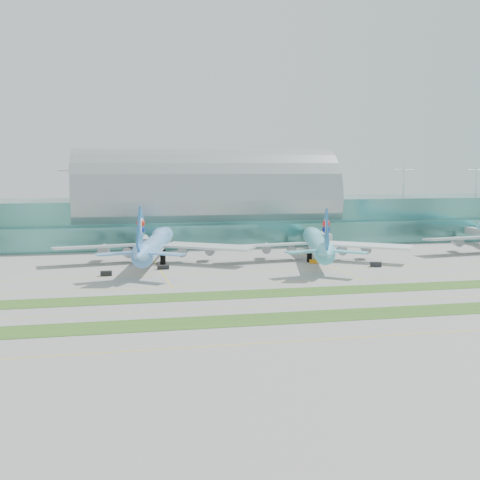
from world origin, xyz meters
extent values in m
plane|color=gray|center=(0.00, 0.00, 0.00)|extent=(700.00, 700.00, 0.00)
cube|color=#3D7A75|center=(0.00, 130.00, 10.00)|extent=(340.00, 42.00, 20.00)
cube|color=#3D7A75|center=(0.00, 106.00, 5.00)|extent=(340.00, 8.00, 10.00)
ellipsoid|color=#9EA5A8|center=(0.00, 130.00, 20.00)|extent=(340.00, 46.20, 16.17)
cylinder|color=white|center=(0.00, 130.00, 28.00)|extent=(0.80, 0.80, 16.00)
cube|color=#B2B7B7|center=(-31.00, 95.00, 5.50)|extent=(3.50, 22.00, 3.00)
cylinder|color=black|center=(-31.00, 85.00, 2.00)|extent=(1.00, 1.00, 4.00)
cube|color=#B2B7B7|center=(44.00, 95.00, 5.50)|extent=(3.50, 22.00, 3.00)
cylinder|color=black|center=(44.00, 85.00, 2.00)|extent=(1.00, 1.00, 4.00)
cube|color=#B2B7B7|center=(119.00, 95.00, 5.50)|extent=(3.50, 22.00, 3.00)
cube|color=#2D591E|center=(0.00, -28.00, 0.04)|extent=(420.00, 12.00, 0.08)
cube|color=#2D591E|center=(0.00, 2.00, 0.04)|extent=(420.00, 12.00, 0.08)
cube|color=yellow|center=(0.00, -48.00, 0.01)|extent=(420.00, 0.35, 0.01)
cube|color=yellow|center=(0.00, -14.00, 0.01)|extent=(420.00, 0.35, 0.01)
cube|color=yellow|center=(0.00, 18.00, 0.01)|extent=(420.00, 0.35, 0.01)
cube|color=yellow|center=(0.00, 40.00, 0.01)|extent=(420.00, 0.35, 0.01)
cylinder|color=#6BA7EB|center=(-28.98, 67.11, 6.71)|extent=(21.43, 68.10, 6.82)
ellipsoid|color=#6BA7EB|center=(-24.85, 85.77, 8.59)|extent=(10.82, 21.66, 4.86)
cone|color=#6BA7EB|center=(-21.03, 103.00, 6.71)|extent=(7.85, 6.85, 6.82)
cone|color=#6BA7EB|center=(-37.31, 29.51, 8.03)|extent=(8.47, 11.07, 6.48)
cube|color=silver|center=(-48.80, 69.25, 6.27)|extent=(33.93, 13.63, 1.34)
cylinder|color=gray|center=(-42.68, 73.98, 3.96)|extent=(4.96, 6.72, 3.74)
cube|color=silver|center=(-10.11, 60.68, 6.27)|extent=(31.91, 25.53, 1.34)
cylinder|color=gray|center=(-13.66, 67.55, 3.96)|extent=(4.96, 6.72, 3.74)
cube|color=#2868B3|center=(-36.84, 31.65, 14.97)|extent=(3.77, 14.27, 15.87)
cylinder|color=white|center=(-36.60, 32.73, 16.62)|extent=(2.11, 5.37, 5.28)
cylinder|color=black|center=(-23.37, 92.43, 1.65)|extent=(1.98, 1.98, 3.30)
cylinder|color=black|center=(-33.16, 63.53, 1.65)|extent=(1.98, 1.98, 3.30)
cylinder|color=black|center=(-26.71, 62.10, 1.65)|extent=(1.98, 1.98, 3.30)
cylinder|color=#66CEE0|center=(30.61, 59.72, 6.40)|extent=(22.78, 64.52, 6.50)
ellipsoid|color=#66CEE0|center=(35.22, 77.32, 8.18)|extent=(10.99, 20.68, 4.63)
cone|color=#66CEE0|center=(39.49, 93.59, 6.40)|extent=(7.62, 6.72, 6.50)
cone|color=#66CEE0|center=(21.29, 24.22, 7.65)|extent=(8.37, 10.69, 6.17)
cube|color=white|center=(11.82, 62.48, 5.98)|extent=(32.20, 11.83, 1.28)
cylinder|color=gray|center=(17.82, 66.76, 3.77)|extent=(4.91, 6.48, 3.56)
cube|color=white|center=(48.33, 52.90, 5.98)|extent=(29.93, 25.13, 1.28)
cylinder|color=gray|center=(45.20, 59.57, 3.77)|extent=(4.91, 6.48, 3.56)
cube|color=#2A71BB|center=(21.83, 26.25, 14.26)|extent=(4.11, 13.49, 15.11)
cylinder|color=silver|center=(22.09, 27.27, 15.83)|extent=(2.19, 5.11, 5.03)
cylinder|color=black|center=(36.87, 83.61, 1.57)|extent=(1.89, 1.89, 3.15)
cylinder|color=black|center=(26.50, 56.46, 1.57)|extent=(1.89, 1.89, 3.15)
cylinder|color=black|center=(32.58, 54.86, 1.57)|extent=(1.89, 1.89, 3.15)
cube|color=#B9BDC0|center=(94.18, 64.59, 6.36)|extent=(34.29, 12.69, 1.36)
cylinder|color=gray|center=(100.55, 69.17, 4.02)|extent=(5.21, 6.89, 3.79)
cube|color=black|center=(-47.20, 41.93, 0.80)|extent=(3.77, 1.93, 1.61)
cube|color=black|center=(-27.83, 51.36, 0.72)|extent=(4.04, 1.92, 1.44)
cube|color=orange|center=(27.46, 53.33, 0.64)|extent=(3.81, 2.18, 1.27)
cube|color=black|center=(45.59, 40.57, 0.86)|extent=(4.18, 2.85, 1.72)
camera|label=1|loc=(-52.06, -174.73, 35.76)|focal=50.00mm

